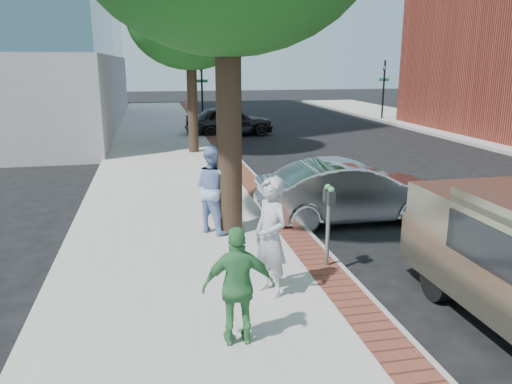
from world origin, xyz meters
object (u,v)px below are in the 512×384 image
object	(u,v)px
parking_meter	(329,209)
person_officer	(213,189)
sedan_silver	(351,192)
person_green	(238,286)
bg_car	(229,121)
person_gray	(271,237)

from	to	relation	value
parking_meter	person_officer	bearing A→B (deg)	126.75
parking_meter	sedan_silver	distance (m)	3.23
person_officer	person_green	xyz separation A→B (m)	(-0.24, -4.45, -0.16)
person_officer	bg_car	distance (m)	15.53
parking_meter	person_green	xyz separation A→B (m)	(-1.96, -2.14, -0.27)
person_officer	bg_car	size ratio (longest dim) A/B	0.42
bg_car	person_green	bearing A→B (deg)	164.36
sedan_silver	bg_car	world-z (taller)	bg_car
person_green	parking_meter	bearing A→B (deg)	-129.50
person_officer	sedan_silver	distance (m)	3.35
parking_meter	bg_car	distance (m)	17.62
sedan_silver	bg_car	size ratio (longest dim) A/B	0.98
person_green	sedan_silver	distance (m)	6.06
sedan_silver	bg_car	distance (m)	14.82
sedan_silver	person_gray	bearing A→B (deg)	142.50
parking_meter	person_green	size ratio (longest dim) A/B	0.94
parking_meter	sedan_silver	bearing A→B (deg)	60.47
person_green	person_officer	bearing A→B (deg)	-90.14
parking_meter	person_gray	distance (m)	1.51
person_gray	person_green	bearing A→B (deg)	-52.28
parking_meter	person_green	distance (m)	2.92
person_officer	bg_car	xyz separation A→B (m)	(2.72, 15.29, -0.33)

